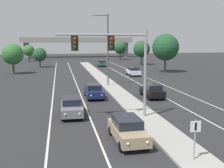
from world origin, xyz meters
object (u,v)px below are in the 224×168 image
tree_far_left_c (13,54)px  tree_far_right_c (120,48)px  median_sign_post (195,134)px  car_oncoming_grey (72,106)px  car_receding_white (133,71)px  overhead_signal_mast (118,55)px  car_receding_black (152,90)px  car_oncoming_tan (128,129)px  car_oncoming_navy (94,91)px  tree_far_right_b (166,47)px  tree_far_left_b (40,55)px  tree_far_left_a (29,51)px  tree_far_right_a (142,49)px  car_receding_green (101,63)px  street_lamp_median (106,46)px

tree_far_left_c → tree_far_right_c: 46.35m
median_sign_post → car_oncoming_grey: 12.33m
car_receding_white → tree_far_left_c: tree_far_left_c is taller
overhead_signal_mast → car_receding_black: size_ratio=1.64×
median_sign_post → tree_far_left_c: 46.35m
car_oncoming_tan → tree_far_right_c: (16.23, 75.73, 3.23)m
car_oncoming_navy → tree_far_right_b: bearing=52.3°
median_sign_post → tree_far_right_b: bearing=70.6°
car_oncoming_grey → car_receding_black: 11.24m
overhead_signal_mast → tree_far_right_b: size_ratio=0.93×
tree_far_left_b → tree_far_left_a: tree_far_left_a is taller
overhead_signal_mast → tree_far_right_a: size_ratio=1.14×
car_oncoming_tan → car_oncoming_grey: size_ratio=1.00×
car_receding_white → car_receding_green: (-3.08, 19.49, 0.00)m
tree_far_right_a → tree_far_left_a: bearing=148.6°
car_oncoming_grey → car_oncoming_tan: bearing=-65.2°
car_oncoming_tan → car_receding_green: same height
car_oncoming_navy → tree_far_left_c: 28.74m
car_receding_black → tree_far_left_a: bearing=107.9°
overhead_signal_mast → car_oncoming_tan: overhead_signal_mast is taller
median_sign_post → car_receding_black: size_ratio=0.49×
median_sign_post → tree_far_right_c: tree_far_right_c is taller
car_oncoming_navy → tree_far_left_b: (-8.39, 38.54, 2.30)m
car_oncoming_tan → tree_far_right_a: tree_far_right_a is taller
tree_far_right_b → tree_far_right_a: bearing=88.6°
overhead_signal_mast → street_lamp_median: 17.14m
tree_far_left_c → tree_far_right_b: size_ratio=0.75×
car_oncoming_navy → car_receding_black: size_ratio=1.00×
median_sign_post → car_receding_green: size_ratio=0.49×
car_oncoming_tan → tree_far_right_a: (17.55, 55.08, 3.39)m
tree_far_left_b → tree_far_right_b: (25.95, -15.78, 2.03)m
median_sign_post → street_lamp_median: bearing=90.9°
tree_far_left_a → tree_far_right_a: bearing=-31.4°
tree_far_right_b → tree_far_right_c: bearing=91.3°
car_oncoming_navy → car_receding_white: size_ratio=1.00×
tree_far_left_b → tree_far_left_a: size_ratio=0.93×
car_oncoming_navy → tree_far_right_b: (17.56, 22.76, 4.32)m
car_oncoming_tan → tree_far_left_c: bearing=108.2°
tree_far_left_b → car_oncoming_navy: bearing=-77.7°
tree_far_left_b → street_lamp_median: bearing=-69.8°
tree_far_left_b → tree_far_right_c: (25.08, 23.02, 0.93)m
car_receding_black → tree_far_left_a: (-19.73, 60.91, 2.54)m
tree_far_right_a → tree_far_left_c: (-30.62, -15.26, -0.34)m
car_receding_white → car_oncoming_tan: bearing=-105.8°
car_receding_white → tree_far_right_b: bearing=26.9°
car_oncoming_tan → car_receding_black: (6.18, 13.16, 0.00)m
tree_far_right_c → tree_far_right_b: bearing=-88.7°
tree_far_left_a → tree_far_left_c: bearing=-89.2°
car_oncoming_tan → car_oncoming_grey: 7.76m
car_oncoming_navy → tree_far_left_a: 61.37m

